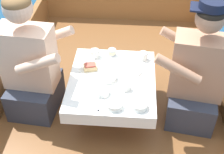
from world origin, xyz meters
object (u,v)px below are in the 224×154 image
at_px(tin_can, 112,52).
at_px(coffee_cup_port, 126,86).
at_px(sandwich, 90,67).
at_px(coffee_cup_starboard, 95,53).
at_px(person_starboard, 196,77).
at_px(coffee_cup_center, 143,56).
at_px(person_port, 31,68).

bearing_deg(tin_can, coffee_cup_port, -72.66).
height_order(sandwich, coffee_cup_starboard, coffee_cup_starboard).
height_order(person_starboard, coffee_cup_center, person_starboard).
bearing_deg(tin_can, coffee_cup_center, -8.97).
bearing_deg(coffee_cup_starboard, person_port, -151.09).
relative_size(sandwich, tin_can, 1.73).
bearing_deg(person_port, person_starboard, 4.87).
xyz_separation_m(coffee_cup_starboard, tin_can, (0.14, 0.04, -0.01)).
xyz_separation_m(sandwich, coffee_cup_center, (0.42, 0.18, 0.00)).
relative_size(person_port, tin_can, 15.18).
xyz_separation_m(person_port, sandwich, (0.45, 0.07, -0.02)).
bearing_deg(coffee_cup_starboard, person_starboard, -18.35).
bearing_deg(coffee_cup_center, coffee_cup_port, -108.69).
relative_size(coffee_cup_port, coffee_cup_center, 1.03).
relative_size(person_port, sandwich, 8.80).
distance_m(coffee_cup_port, tin_can, 0.44).
height_order(sandwich, coffee_cup_port, coffee_cup_port).
distance_m(person_port, coffee_cup_starboard, 0.53).
xyz_separation_m(coffee_cup_center, tin_can, (-0.26, 0.04, -0.01)).
xyz_separation_m(person_starboard, coffee_cup_port, (-0.52, -0.12, -0.02)).
bearing_deg(tin_can, sandwich, -125.25).
bearing_deg(tin_can, person_port, -154.05).
bearing_deg(person_port, coffee_cup_center, 21.43).
bearing_deg(coffee_cup_starboard, coffee_cup_center, -0.58).
bearing_deg(person_starboard, coffee_cup_starboard, -9.53).
distance_m(sandwich, coffee_cup_port, 0.35).
xyz_separation_m(sandwich, tin_can, (0.16, 0.22, -0.00)).
relative_size(person_starboard, sandwich, 8.89).
distance_m(person_port, person_starboard, 1.26).
bearing_deg(coffee_cup_center, tin_can, 171.03).
xyz_separation_m(coffee_cup_port, coffee_cup_starboard, (-0.27, 0.39, 0.00)).
bearing_deg(person_starboard, sandwich, 3.14).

